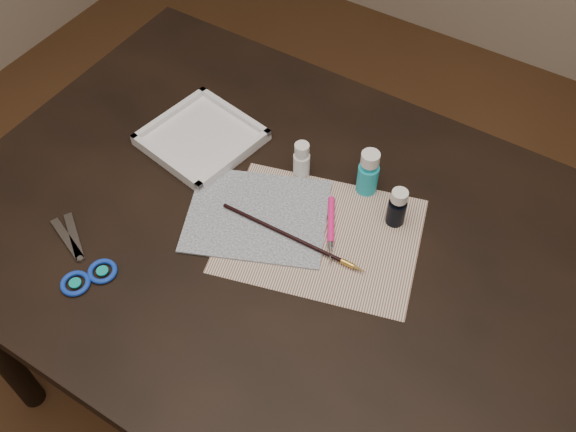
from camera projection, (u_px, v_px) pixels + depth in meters
The scene contains 11 objects.
ground at pixel (288, 393), 1.81m from camera, with size 3.50×3.50×0.02m, color #422614.
table at pixel (288, 327), 1.50m from camera, with size 1.30×0.90×0.75m, color black.
paper at pixel (321, 235), 1.20m from camera, with size 0.37×0.28×0.00m, color silver.
canvas at pixel (257, 215), 1.23m from camera, with size 0.27×0.21×0.00m, color #13213B.
paint_bottle_white at pixel (302, 160), 1.27m from camera, with size 0.03×0.03×0.08m, color white.
paint_bottle_cyan at pixel (368, 172), 1.23m from camera, with size 0.04×0.04×0.10m, color #1BB2C7.
paint_bottle_navy at pixel (397, 207), 1.19m from camera, with size 0.03×0.03×0.09m, color black.
paintbrush at pixel (293, 237), 1.19m from camera, with size 0.31×0.01×0.01m, color black, non-canonical shape.
craft_knife at pixel (331, 231), 1.20m from camera, with size 0.16×0.01×0.01m, color #FF1C7D, non-canonical shape.
scissors at pixel (73, 253), 1.17m from camera, with size 0.21×0.11×0.01m, color silver, non-canonical shape.
palette_tray at pixel (201, 137), 1.35m from camera, with size 0.21×0.21×0.03m, color white.
Camera 1 is at (0.38, -0.61, 1.72)m, focal length 40.00 mm.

